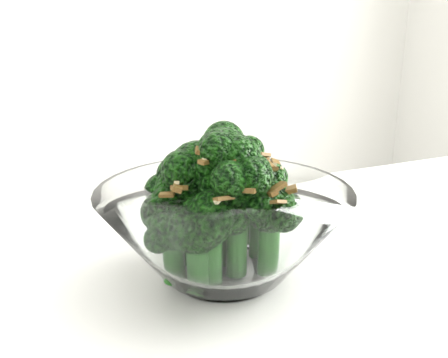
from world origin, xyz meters
name	(u,v)px	position (x,y,z in m)	size (l,w,h in m)	color
broccoli_dish	(223,221)	(-0.02, 0.13, 0.81)	(0.25, 0.25, 0.16)	white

